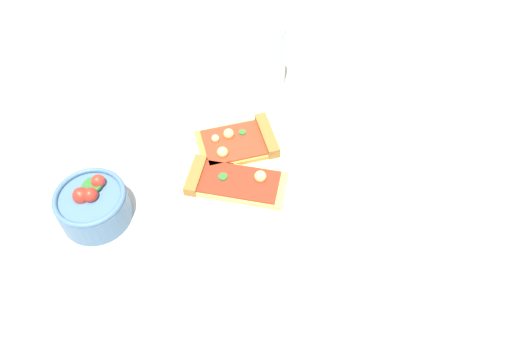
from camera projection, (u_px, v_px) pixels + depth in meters
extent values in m
plane|color=beige|center=(238.00, 166.00, 0.83)|extent=(2.40, 2.40, 0.00)
cylinder|color=silver|center=(243.00, 167.00, 0.82)|extent=(0.26, 0.26, 0.01)
cube|color=gold|center=(236.00, 144.00, 0.84)|extent=(0.12, 0.15, 0.01)
cube|color=#A36B2D|center=(267.00, 135.00, 0.85)|extent=(0.09, 0.04, 0.02)
cube|color=red|center=(236.00, 142.00, 0.84)|extent=(0.10, 0.13, 0.00)
sphere|color=#F2D87F|center=(215.00, 138.00, 0.83)|extent=(0.01, 0.01, 0.01)
sphere|color=#EAD172|center=(223.00, 152.00, 0.81)|extent=(0.02, 0.02, 0.02)
cylinder|color=#2D722D|center=(242.00, 132.00, 0.85)|extent=(0.01, 0.01, 0.00)
sphere|color=#EAD172|center=(229.00, 134.00, 0.84)|extent=(0.02, 0.02, 0.02)
cube|color=#E5B256|center=(237.00, 183.00, 0.79)|extent=(0.16, 0.17, 0.01)
cube|color=#A36B2D|center=(195.00, 175.00, 0.79)|extent=(0.07, 0.06, 0.02)
cube|color=#B22D19|center=(237.00, 181.00, 0.78)|extent=(0.14, 0.14, 0.00)
cylinder|color=#2D722D|center=(223.00, 177.00, 0.79)|extent=(0.01, 0.01, 0.00)
sphere|color=#EAD172|center=(260.00, 176.00, 0.78)|extent=(0.02, 0.02, 0.02)
sphere|color=#F2D87F|center=(259.00, 176.00, 0.78)|extent=(0.01, 0.01, 0.01)
cylinder|color=#4C7299|center=(94.00, 207.00, 0.75)|extent=(0.11, 0.11, 0.05)
torus|color=#4C7299|center=(89.00, 196.00, 0.73)|extent=(0.11, 0.11, 0.01)
sphere|color=red|center=(90.00, 195.00, 0.73)|extent=(0.02, 0.02, 0.02)
sphere|color=red|center=(81.00, 196.00, 0.73)|extent=(0.03, 0.03, 0.03)
sphere|color=red|center=(80.00, 194.00, 0.73)|extent=(0.02, 0.02, 0.02)
sphere|color=red|center=(98.00, 181.00, 0.74)|extent=(0.02, 0.02, 0.02)
cylinder|color=#2D722D|center=(92.00, 185.00, 0.74)|extent=(0.05, 0.05, 0.01)
cylinder|color=silver|center=(265.00, 55.00, 0.91)|extent=(0.07, 0.07, 0.14)
cylinder|color=#592D0F|center=(265.00, 62.00, 0.92)|extent=(0.07, 0.07, 0.10)
cube|color=white|center=(273.00, 43.00, 0.89)|extent=(0.02, 0.02, 0.02)
cube|color=white|center=(258.00, 44.00, 0.89)|extent=(0.02, 0.02, 0.02)
cube|color=white|center=(387.00, 178.00, 0.82)|extent=(0.11, 0.13, 0.00)
cylinder|color=silver|center=(282.00, 290.00, 0.66)|extent=(0.03, 0.03, 0.06)
cone|color=silver|center=(284.00, 277.00, 0.63)|extent=(0.03, 0.03, 0.01)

